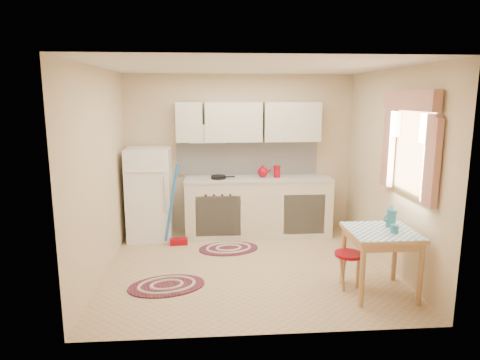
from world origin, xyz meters
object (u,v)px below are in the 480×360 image
object	(u,v)px
fridge	(150,194)
base_cabinets	(258,208)
stool	(348,270)
table	(380,262)

from	to	relation	value
fridge	base_cabinets	distance (m)	1.68
base_cabinets	stool	distance (m)	2.16
stool	base_cabinets	bearing A→B (deg)	111.95
table	fridge	bearing A→B (deg)	142.85
stool	table	bearing A→B (deg)	-27.05
table	stool	world-z (taller)	table
base_cabinets	table	xyz separation A→B (m)	(1.10, -2.15, -0.08)
table	stool	bearing A→B (deg)	152.95
base_cabinets	stool	bearing A→B (deg)	-68.05
fridge	table	bearing A→B (deg)	-37.15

